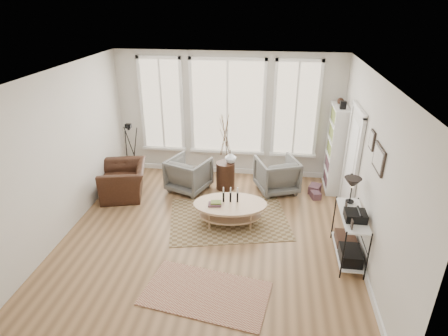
# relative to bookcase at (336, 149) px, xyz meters

# --- Properties ---
(room) EXTENTS (5.50, 5.54, 2.90)m
(room) POSITION_rel_bookcase_xyz_m (-2.42, -2.20, 0.47)
(room) COLOR #976F48
(room) RESTS_ON ground
(bay_window) EXTENTS (4.14, 0.12, 2.24)m
(bay_window) POSITION_rel_bookcase_xyz_m (-2.44, 0.49, 0.65)
(bay_window) COLOR #CFB480
(bay_window) RESTS_ON ground
(door) EXTENTS (0.09, 1.06, 2.22)m
(door) POSITION_rel_bookcase_xyz_m (0.13, -1.08, 0.17)
(door) COLOR silver
(door) RESTS_ON ground
(bookcase) EXTENTS (0.31, 0.85, 2.06)m
(bookcase) POSITION_rel_bookcase_xyz_m (0.00, 0.00, 0.00)
(bookcase) COLOR white
(bookcase) RESTS_ON ground
(low_shelf) EXTENTS (0.38, 1.08, 1.30)m
(low_shelf) POSITION_rel_bookcase_xyz_m (-0.06, -2.52, -0.44)
(low_shelf) COLOR white
(low_shelf) RESTS_ON ground
(wall_art) EXTENTS (0.04, 0.88, 0.44)m
(wall_art) POSITION_rel_bookcase_xyz_m (0.14, -2.49, 0.92)
(wall_art) COLOR black
(wall_art) RESTS_ON ground
(rug_main) EXTENTS (2.57, 2.14, 0.01)m
(rug_main) POSITION_rel_bookcase_xyz_m (-2.14, -1.61, -0.95)
(rug_main) COLOR brown
(rug_main) RESTS_ON ground
(rug_runner) EXTENTS (1.94, 1.28, 0.01)m
(rug_runner) POSITION_rel_bookcase_xyz_m (-2.23, -3.67, -0.94)
(rug_runner) COLOR brown
(rug_runner) RESTS_ON ground
(coffee_table) EXTENTS (1.47, 1.02, 0.64)m
(coffee_table) POSITION_rel_bookcase_xyz_m (-2.11, -1.76, -0.61)
(coffee_table) COLOR tan
(coffee_table) RESTS_ON ground
(armchair_left) EXTENTS (1.06, 1.07, 0.76)m
(armchair_left) POSITION_rel_bookcase_xyz_m (-3.17, -0.51, -0.58)
(armchair_left) COLOR #60605C
(armchair_left) RESTS_ON ground
(armchair_right) EXTENTS (1.08, 1.09, 0.77)m
(armchair_right) POSITION_rel_bookcase_xyz_m (-1.24, -0.31, -0.57)
(armchair_right) COLOR #60605C
(armchair_right) RESTS_ON ground
(side_table) EXTENTS (0.41, 0.41, 1.74)m
(side_table) POSITION_rel_bookcase_xyz_m (-2.37, -0.33, -0.12)
(side_table) COLOR #341C12
(side_table) RESTS_ON ground
(vase) EXTENTS (0.30, 0.30, 0.26)m
(vase) POSITION_rel_bookcase_xyz_m (-2.26, -0.29, -0.20)
(vase) COLOR silver
(vase) RESTS_ON side_table
(accent_chair) EXTENTS (1.29, 1.19, 0.70)m
(accent_chair) POSITION_rel_bookcase_xyz_m (-4.51, -0.93, -0.61)
(accent_chair) COLOR #341C12
(accent_chair) RESTS_ON ground
(tripod_camera) EXTENTS (0.47, 0.47, 1.34)m
(tripod_camera) POSITION_rel_bookcase_xyz_m (-4.63, -0.07, -0.34)
(tripod_camera) COLOR black
(tripod_camera) RESTS_ON ground
(book_stack_near) EXTENTS (0.31, 0.35, 0.19)m
(book_stack_near) POSITION_rel_bookcase_xyz_m (-0.39, -0.30, -0.86)
(book_stack_near) COLOR maroon
(book_stack_near) RESTS_ON ground
(book_stack_far) EXTENTS (0.24, 0.27, 0.15)m
(book_stack_far) POSITION_rel_bookcase_xyz_m (-0.39, -0.55, -0.88)
(book_stack_far) COLOR maroon
(book_stack_far) RESTS_ON ground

